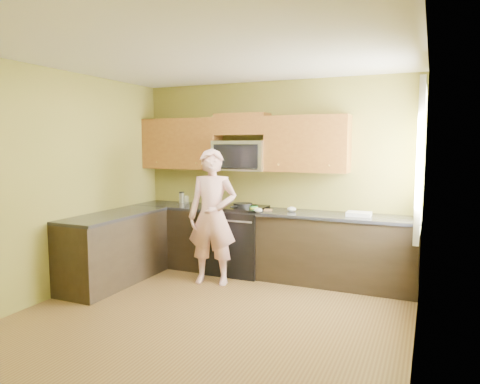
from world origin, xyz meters
The scene contains 27 objects.
floor centered at (0.00, 0.00, 0.00)m, with size 4.00×4.00×0.00m, color brown.
ceiling centered at (0.00, 0.00, 2.70)m, with size 4.00×4.00×0.00m, color white.
wall_back centered at (0.00, 2.00, 1.35)m, with size 4.00×4.00×0.00m, color olive.
wall_front centered at (0.00, -2.00, 1.35)m, with size 4.00×4.00×0.00m, color olive.
wall_left centered at (-2.00, 0.00, 1.35)m, with size 4.00×4.00×0.00m, color olive.
wall_right centered at (2.00, 0.00, 1.35)m, with size 4.00×4.00×0.00m, color olive.
cabinet_back_run centered at (0.00, 1.70, 0.44)m, with size 4.00×0.60×0.88m, color black.
cabinet_left_run centered at (-1.70, 0.60, 0.44)m, with size 0.60×1.60×0.88m, color black.
countertop_back centered at (0.00, 1.69, 0.90)m, with size 4.00×0.62×0.04m, color black.
countertop_left centered at (-1.69, 0.60, 0.90)m, with size 0.62×1.60×0.04m, color black.
stove centered at (-0.40, 1.68, 0.47)m, with size 0.76×0.65×0.95m, color black, non-canonical shape.
microwave centered at (-0.40, 1.80, 1.45)m, with size 0.76×0.40×0.42m, color silver, non-canonical shape.
upper_cab_left centered at (-1.39, 1.83, 1.45)m, with size 1.22×0.33×0.75m, color brown, non-canonical shape.
upper_cab_right centered at (0.54, 1.83, 1.45)m, with size 1.12×0.33×0.75m, color brown, non-canonical shape.
upper_cab_over_mw centered at (-0.40, 1.83, 2.10)m, with size 0.76×0.33×0.30m, color brown.
window centered at (1.98, 1.20, 1.65)m, with size 0.06×1.06×1.66m, color white, non-canonical shape.
woman centered at (-0.51, 1.10, 0.88)m, with size 0.64×0.42×1.77m, color #EB7D75.
frying_pan centered at (-0.30, 1.62, 0.95)m, with size 0.27×0.47×0.06m, color black, non-canonical shape.
butter_tub centered at (-0.13, 1.61, 0.92)m, with size 0.11×0.11×0.08m, color #F3F841, non-canonical shape.
toast_slice centered at (0.06, 1.67, 0.93)m, with size 0.11×0.11×0.01m, color #B27F47.
napkin_a centered at (0.00, 1.45, 0.95)m, with size 0.11×0.12×0.06m, color silver.
napkin_b centered at (0.38, 1.70, 0.95)m, with size 0.12×0.13×0.07m, color silver.
dish_towel centered at (1.26, 1.70, 0.95)m, with size 0.30×0.24×0.05m, color white.
travel_mug centered at (-1.43, 1.87, 0.92)m, with size 0.08×0.08×0.17m, color silver, non-canonical shape.
glass_a centered at (-1.32, 1.82, 0.98)m, with size 0.07×0.07×0.12m, color silver.
glass_b centered at (-0.96, 1.76, 0.98)m, with size 0.07×0.07×0.12m, color silver.
glass_c centered at (-0.81, 1.74, 0.98)m, with size 0.07×0.07×0.12m, color silver.
Camera 1 is at (2.08, -3.93, 1.83)m, focal length 32.94 mm.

